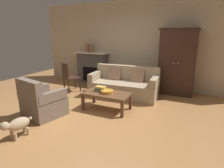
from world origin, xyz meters
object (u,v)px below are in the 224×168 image
object	(u,v)px
mantel_vase_terracotta	(87,47)
armchair_near_left	(42,103)
armoire	(177,62)
dog	(17,125)
fireplace	(92,67)
fruit_bowl	(107,92)
mantel_vase_bronze	(92,49)
book_stack	(100,89)
coffee_table	(107,95)
side_chair_wooden	(69,76)
couch	(124,86)

from	to	relation	value
mantel_vase_terracotta	armchair_near_left	xyz separation A→B (m)	(0.71, -3.01, -0.96)
armoire	dog	bearing A→B (deg)	-119.22
fireplace	armoire	size ratio (longest dim) A/B	0.65
fruit_bowl	mantel_vase_bronze	distance (m)	2.77
armoire	armchair_near_left	size ratio (longest dim) A/B	2.12
book_stack	fruit_bowl	bearing A→B (deg)	-18.06
coffee_table	fruit_bowl	world-z (taller)	fruit_bowl
fireplace	mantel_vase_terracotta	xyz separation A→B (m)	(-0.18, -0.02, 0.71)
fireplace	side_chair_wooden	bearing A→B (deg)	-93.01
side_chair_wooden	fireplace	bearing A→B (deg)	86.99
coffee_table	mantel_vase_bronze	xyz separation A→B (m)	(-1.65, 2.06, 0.88)
armoire	mantel_vase_terracotta	distance (m)	3.15
armoire	book_stack	bearing A→B (deg)	-127.80
coffee_table	armchair_near_left	bearing A→B (deg)	-139.76
side_chair_wooden	armoire	bearing A→B (deg)	21.94
fireplace	armoire	world-z (taller)	armoire
fireplace	mantel_vase_terracotta	size ratio (longest dim) A/B	3.99
fireplace	mantel_vase_terracotta	world-z (taller)	mantel_vase_terracotta
mantel_vase_terracotta	mantel_vase_bronze	xyz separation A→B (m)	(0.18, 0.00, -0.03)
book_stack	dog	bearing A→B (deg)	-108.62
fireplace	couch	size ratio (longest dim) A/B	0.64
armoire	mantel_vase_terracotta	bearing A→B (deg)	178.90
armchair_near_left	dog	bearing A→B (deg)	-72.13
mantel_vase_terracotta	side_chair_wooden	size ratio (longest dim) A/B	0.35
fireplace	couch	bearing A→B (deg)	-30.43
armchair_near_left	coffee_table	bearing A→B (deg)	40.24
coffee_table	side_chair_wooden	bearing A→B (deg)	155.44
mantel_vase_terracotta	dog	bearing A→B (deg)	-75.63
fireplace	mantel_vase_terracotta	bearing A→B (deg)	-174.31
coffee_table	side_chair_wooden	world-z (taller)	side_chair_wooden
armchair_near_left	dog	distance (m)	0.92
fireplace	dog	size ratio (longest dim) A/B	2.21
fireplace	mantel_vase_bronze	size ratio (longest dim) A/B	4.91
couch	mantel_vase_terracotta	bearing A→B (deg)	152.52
side_chair_wooden	couch	bearing A→B (deg)	10.50
couch	side_chair_wooden	bearing A→B (deg)	-169.50
couch	mantel_vase_bronze	size ratio (longest dim) A/B	7.66
armchair_near_left	book_stack	bearing A→B (deg)	47.87
fruit_bowl	dog	xyz separation A→B (m)	(-0.85, -1.81, -0.21)
armoire	couch	distance (m)	1.70
couch	side_chair_wooden	world-z (taller)	side_chair_wooden
book_stack	side_chair_wooden	bearing A→B (deg)	154.58
book_stack	mantel_vase_bronze	distance (m)	2.58
couch	coffee_table	distance (m)	1.11
mantel_vase_bronze	dog	world-z (taller)	mantel_vase_bronze
armoire	fruit_bowl	world-z (taller)	armoire
armchair_near_left	dog	size ratio (longest dim) A/B	1.60
couch	armchair_near_left	bearing A→B (deg)	-118.72
coffee_table	mantel_vase_terracotta	bearing A→B (deg)	131.62
fruit_bowl	dog	size ratio (longest dim) A/B	0.53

